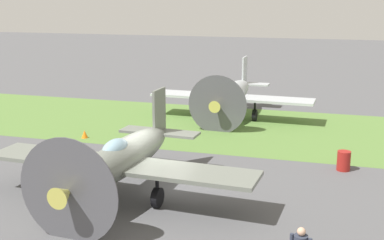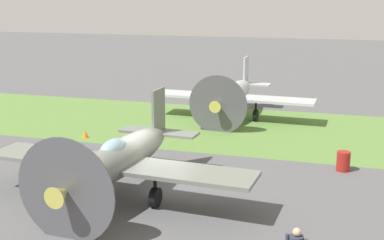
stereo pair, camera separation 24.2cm
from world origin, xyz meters
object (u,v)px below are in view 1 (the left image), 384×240
(runway_marker_cone, at_px, (85,134))
(airplane_wingman, at_px, (232,94))
(fuel_drum, at_px, (344,161))
(airplane_lead, at_px, (122,158))

(runway_marker_cone, bearing_deg, airplane_wingman, -134.23)
(fuel_drum, height_order, runway_marker_cone, fuel_drum)
(airplane_lead, xyz_separation_m, airplane_wingman, (-1.27, -14.46, -0.05))
(airplane_wingman, xyz_separation_m, runway_marker_cone, (6.87, 7.05, -1.35))
(airplane_lead, height_order, runway_marker_cone, airplane_lead)
(airplane_wingman, xyz_separation_m, fuel_drum, (-7.00, 8.66, -1.12))
(airplane_wingman, bearing_deg, airplane_lead, 86.93)
(fuel_drum, bearing_deg, airplane_lead, 35.05)
(airplane_wingman, bearing_deg, fuel_drum, 130.87)
(airplane_lead, distance_m, airplane_wingman, 14.52)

